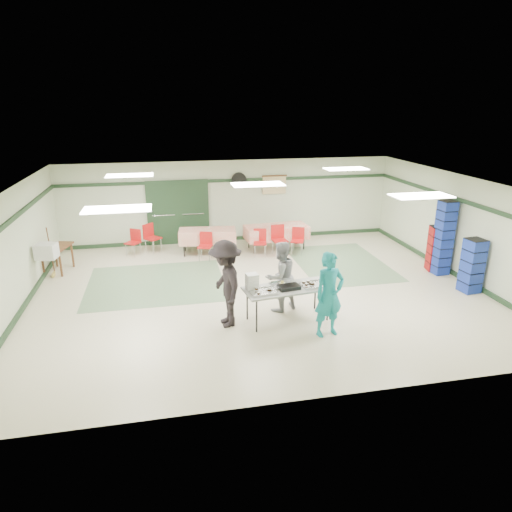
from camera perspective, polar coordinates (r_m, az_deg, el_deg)
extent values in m
plane|color=#C1B79C|center=(11.51, 0.20, -4.31)|extent=(11.00, 11.00, 0.00)
plane|color=silver|center=(10.74, 0.22, 9.06)|extent=(11.00, 11.00, 0.00)
plane|color=beige|center=(15.34, -3.26, 6.86)|extent=(11.00, 0.00, 11.00)
plane|color=beige|center=(7.00, 7.87, -8.28)|extent=(11.00, 0.00, 11.00)
plane|color=beige|center=(11.33, -28.16, 0.28)|extent=(0.00, 9.00, 9.00)
plane|color=beige|center=(13.27, 24.18, 3.33)|extent=(0.00, 9.00, 9.00)
cube|color=#1D351F|center=(15.19, -3.30, 9.42)|extent=(11.00, 0.06, 0.10)
cube|color=#1D351F|center=(15.63, -3.16, 2.21)|extent=(11.00, 0.06, 0.12)
cube|color=#1D351F|center=(11.14, -28.56, 3.70)|extent=(0.06, 9.00, 0.10)
cube|color=#1D351F|center=(11.75, -27.06, -5.69)|extent=(0.06, 9.00, 0.12)
cube|color=#1D351F|center=(13.11, 24.48, 6.27)|extent=(0.06, 9.00, 0.10)
cube|color=#1D351F|center=(13.62, 23.36, -1.90)|extent=(0.06, 9.00, 0.12)
cube|color=slate|center=(12.22, -12.35, -3.33)|extent=(3.50, 3.00, 0.01)
cube|color=slate|center=(13.63, 10.49, -0.87)|extent=(2.50, 3.50, 0.01)
cube|color=gray|center=(15.20, -11.47, 5.24)|extent=(0.90, 0.06, 2.10)
cube|color=gray|center=(15.23, -7.89, 5.46)|extent=(0.90, 0.06, 2.10)
cube|color=#1D351F|center=(15.18, -9.69, 5.33)|extent=(2.00, 0.03, 2.15)
cylinder|color=black|center=(15.20, -2.15, 9.45)|extent=(0.50, 0.10, 0.50)
cube|color=#D4C084|center=(15.48, 2.30, 8.86)|extent=(0.80, 0.02, 0.60)
cube|color=#9D9D98|center=(9.75, 4.00, -4.05)|extent=(1.97, 1.01, 0.04)
cylinder|color=black|center=(9.37, 0.08, -7.53)|extent=(0.04, 0.04, 0.72)
cylinder|color=black|center=(9.98, 8.97, -6.06)|extent=(0.04, 0.04, 0.72)
cylinder|color=black|center=(9.89, -1.11, -6.05)|extent=(0.04, 0.04, 0.72)
cylinder|color=black|center=(10.47, 7.41, -4.76)|extent=(0.04, 0.04, 0.72)
cube|color=silver|center=(9.89, 7.26, -3.61)|extent=(0.59, 0.48, 0.02)
cube|color=silver|center=(9.83, 3.49, -3.62)|extent=(0.60, 0.48, 0.02)
cube|color=silver|center=(9.46, 0.96, -4.51)|extent=(0.60, 0.48, 0.02)
cube|color=black|center=(9.65, 4.13, -3.90)|extent=(0.48, 0.34, 0.08)
cube|color=white|center=(9.59, -0.50, -3.19)|extent=(0.27, 0.25, 0.33)
imported|color=teal|center=(9.20, 9.14, -4.78)|extent=(0.71, 0.54, 1.75)
imported|color=gray|center=(10.19, 3.07, -2.58)|extent=(0.96, 0.88, 1.61)
imported|color=black|center=(9.47, -3.80, -3.49)|extent=(0.81, 1.27, 1.86)
cube|color=#BC3112|center=(14.52, 2.57, 3.71)|extent=(2.04, 1.01, 0.05)
cube|color=#BC3112|center=(14.58, 2.56, 2.99)|extent=(2.04, 1.03, 0.40)
cylinder|color=black|center=(14.09, -0.20, 1.64)|extent=(0.04, 0.04, 0.72)
cylinder|color=black|center=(14.61, 6.02, 2.17)|extent=(0.04, 0.04, 0.72)
cylinder|color=black|center=(14.70, -0.91, 2.37)|extent=(0.04, 0.04, 0.72)
cylinder|color=black|center=(15.20, 5.10, 2.85)|extent=(0.04, 0.04, 0.72)
cube|color=#BC3112|center=(14.16, -6.11, 3.22)|extent=(1.80, 0.93, 0.05)
cube|color=#BC3112|center=(14.21, -6.08, 2.49)|extent=(1.80, 0.95, 0.40)
cylinder|color=black|center=(14.02, -9.01, 1.32)|extent=(0.04, 0.04, 0.72)
cylinder|color=black|center=(14.00, -3.12, 1.50)|extent=(0.04, 0.04, 0.72)
cylinder|color=black|center=(14.57, -8.88, 2.00)|extent=(0.04, 0.04, 0.72)
cylinder|color=black|center=(14.55, -3.22, 2.17)|extent=(0.04, 0.04, 0.72)
cube|color=red|center=(13.98, 2.98, 1.96)|extent=(0.47, 0.47, 0.04)
cube|color=red|center=(14.09, 2.72, 3.10)|extent=(0.43, 0.09, 0.43)
cylinder|color=silver|center=(13.84, 2.55, 0.72)|extent=(0.02, 0.02, 0.45)
cylinder|color=silver|center=(13.96, 3.87, 0.86)|extent=(0.02, 0.02, 0.45)
cylinder|color=silver|center=(14.15, 2.07, 1.13)|extent=(0.02, 0.02, 0.45)
cylinder|color=silver|center=(14.27, 3.37, 1.26)|extent=(0.02, 0.02, 0.45)
cube|color=red|center=(13.86, 0.50, 1.63)|extent=(0.46, 0.46, 0.04)
cube|color=red|center=(13.96, 0.49, 2.68)|extent=(0.39, 0.11, 0.39)
cylinder|color=silver|center=(13.77, -0.14, 0.55)|extent=(0.02, 0.02, 0.41)
cylinder|color=silver|center=(13.78, 1.16, 0.56)|extent=(0.02, 0.02, 0.41)
cylinder|color=silver|center=(14.07, -0.14, 0.95)|extent=(0.02, 0.02, 0.41)
cylinder|color=silver|center=(14.07, 1.12, 0.95)|extent=(0.02, 0.02, 0.41)
cube|color=red|center=(14.14, 5.19, 1.88)|extent=(0.50, 0.50, 0.04)
cube|color=red|center=(14.25, 5.31, 2.88)|extent=(0.36, 0.19, 0.38)
cylinder|color=silver|center=(14.08, 4.47, 0.89)|extent=(0.02, 0.02, 0.40)
cylinder|color=silver|center=(14.05, 5.70, 0.81)|extent=(0.02, 0.02, 0.40)
cylinder|color=silver|center=(14.37, 4.65, 1.26)|extent=(0.02, 0.02, 0.40)
cylinder|color=silver|center=(14.34, 5.85, 1.18)|extent=(0.02, 0.02, 0.40)
cube|color=red|center=(13.62, -6.39, 1.20)|extent=(0.49, 0.49, 0.04)
cube|color=red|center=(13.72, -6.26, 2.26)|extent=(0.38, 0.16, 0.39)
cylinder|color=silver|center=(13.58, -7.13, 0.13)|extent=(0.02, 0.02, 0.41)
cylinder|color=silver|center=(13.51, -5.86, 0.08)|extent=(0.02, 0.02, 0.41)
cylinder|color=silver|center=(13.86, -6.84, 0.53)|extent=(0.02, 0.02, 0.41)
cylinder|color=silver|center=(13.80, -5.59, 0.49)|extent=(0.02, 0.02, 0.41)
cube|color=red|center=(14.57, -12.76, 2.17)|extent=(0.59, 0.59, 0.04)
cube|color=red|center=(14.65, -13.33, 3.15)|extent=(0.33, 0.32, 0.42)
cylinder|color=silver|center=(14.41, -12.72, 0.98)|extent=(0.02, 0.02, 0.44)
cylinder|color=silver|center=(14.63, -11.77, 1.32)|extent=(0.02, 0.02, 0.44)
cylinder|color=silver|center=(14.65, -13.62, 1.21)|extent=(0.02, 0.02, 0.44)
cylinder|color=silver|center=(14.87, -12.67, 1.53)|extent=(0.02, 0.02, 0.44)
cube|color=red|center=(14.42, -15.15, 1.61)|extent=(0.52, 0.52, 0.04)
cube|color=red|center=(14.49, -14.82, 2.58)|extent=(0.33, 0.24, 0.38)
cylinder|color=silver|center=(14.46, -15.92, 0.68)|extent=(0.02, 0.02, 0.40)
cylinder|color=silver|center=(14.28, -14.96, 0.54)|extent=(0.02, 0.02, 0.40)
cylinder|color=silver|center=(14.69, -15.20, 1.02)|extent=(0.02, 0.02, 0.40)
cylinder|color=silver|center=(14.51, -14.25, 0.89)|extent=(0.02, 0.02, 0.40)
cube|color=#183B95|center=(13.28, 22.39, 2.09)|extent=(0.41, 0.41, 2.04)
cube|color=#9F0F10|center=(13.60, 21.58, 0.86)|extent=(0.46, 0.46, 1.27)
cube|color=#183B95|center=(12.39, 25.41, -1.12)|extent=(0.46, 0.46, 1.37)
cube|color=brown|center=(13.67, -23.70, 1.05)|extent=(0.81, 1.05, 0.05)
cube|color=brown|center=(13.57, -25.09, -0.93)|extent=(0.05, 0.05, 0.70)
cube|color=brown|center=(13.35, -23.25, -0.97)|extent=(0.05, 0.05, 0.70)
cube|color=brown|center=(14.21, -23.74, 0.11)|extent=(0.05, 0.05, 0.70)
cube|color=brown|center=(14.01, -21.96, 0.09)|extent=(0.05, 0.05, 0.70)
cube|color=beige|center=(12.63, -24.72, 0.56)|extent=(0.55, 0.50, 0.38)
cylinder|color=brown|center=(13.40, -24.28, 0.58)|extent=(0.07, 0.22, 1.36)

